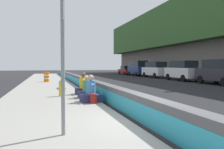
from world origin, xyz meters
name	(u,v)px	position (x,y,z in m)	size (l,w,h in m)	color
ground_plane	(146,125)	(0.00, 0.00, 0.00)	(160.00, 160.00, 0.00)	#232326
sidewalk_strip	(51,131)	(0.00, 2.65, 0.07)	(80.00, 4.40, 0.14)	gray
jersey_barrier	(146,111)	(0.00, 0.00, 0.42)	(76.00, 0.45, 0.85)	#545456
route_sign_post	(63,44)	(-0.65, 2.37, 2.21)	(0.44, 0.09, 3.60)	gray
fire_hydrant	(61,87)	(5.88, 1.98, 0.59)	(0.26, 0.46, 0.88)	gold
seated_person_foreground	(91,93)	(3.70, 0.86, 0.51)	(0.80, 0.91, 1.19)	#23284C
seated_person_middle	(86,91)	(5.02, 0.82, 0.48)	(0.71, 0.81, 1.10)	#23284C
seated_person_rear	(83,87)	(6.42, 0.73, 0.52)	(0.77, 0.87, 1.21)	#23284C
backpack	(93,99)	(3.28, 0.87, 0.33)	(0.32, 0.28, 0.40)	maroon
construction_barrel	(47,77)	(16.71, 2.65, 0.62)	(0.54, 0.54, 0.95)	orange
parked_car_third	(220,72)	(10.27, -12.33, 1.18)	(4.86, 2.20, 2.28)	#28282D
parked_car_fourth	(183,70)	(15.92, -12.31, 1.18)	(4.82, 2.11, 2.28)	silver
parked_car_midline	(155,69)	(22.47, -12.34, 1.18)	(4.86, 2.19, 2.28)	silver
parked_car_far	(138,68)	(28.27, -12.21, 1.35)	(5.17, 2.24, 2.56)	navy
parked_car_farther	(126,70)	(33.88, -12.20, 0.86)	(4.51, 1.97, 1.71)	maroon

